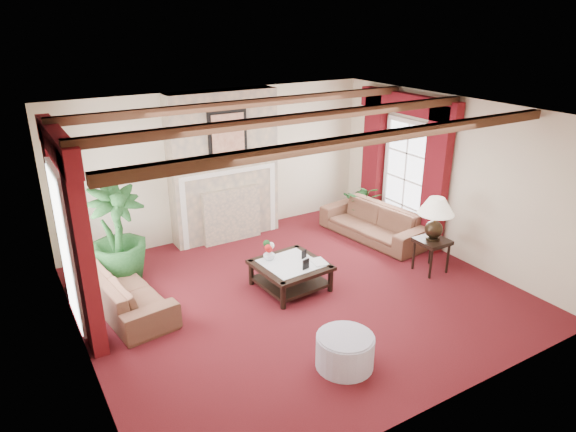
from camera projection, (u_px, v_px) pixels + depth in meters
floor at (298, 294)px, 7.69m from camera, size 6.00×6.00×0.00m
ceiling at (300, 113)px, 6.70m from camera, size 6.00×6.00×0.00m
back_wall at (219, 164)px, 9.39m from camera, size 6.00×0.02×2.70m
left_wall at (73, 259)px, 5.76m from camera, size 0.02×5.50×2.70m
right_wall at (450, 177)px, 8.63m from camera, size 0.02×5.50×2.70m
ceiling_beams at (300, 118)px, 6.72m from camera, size 6.00×3.00×0.12m
fireplace at (220, 90)px, 8.73m from camera, size 2.00×0.52×2.70m
french_door_left at (51, 170)px, 6.28m from camera, size 0.10×1.10×2.16m
french_door_right at (411, 121)px, 9.12m from camera, size 0.10×1.10×2.16m
curtains_left at (55, 135)px, 6.18m from camera, size 0.20×2.40×2.55m
curtains_right at (408, 98)px, 8.92m from camera, size 0.20×2.40×2.55m
sofa_left at (124, 284)px, 7.19m from camera, size 2.09×1.05×0.76m
sofa_right at (373, 217)px, 9.49m from camera, size 2.23×1.16×0.81m
potted_palm at (120, 255)px, 7.92m from camera, size 1.60×1.97×0.88m
small_plant at (363, 208)px, 10.18m from camera, size 1.59×1.59×0.66m
coffee_table at (290, 276)px, 7.80m from camera, size 1.07×1.07×0.41m
side_table at (431, 255)px, 8.29m from camera, size 0.58×0.58×0.56m
ottoman at (345, 351)px, 6.05m from camera, size 0.69×0.69×0.40m
table_lamp at (435, 218)px, 8.05m from camera, size 0.57×0.57×0.72m
flower_vase at (269, 254)px, 7.81m from camera, size 0.21×0.22×0.18m
book at (313, 255)px, 7.66m from camera, size 0.22×0.07×0.29m
photo_frame_a at (306, 264)px, 7.52m from camera, size 0.13×0.05×0.16m
photo_frame_b at (304, 254)px, 7.86m from camera, size 0.11×0.06×0.14m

